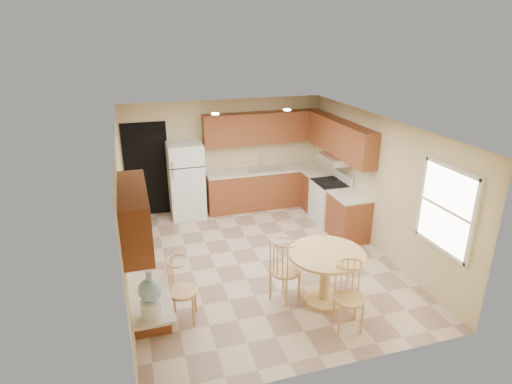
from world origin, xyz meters
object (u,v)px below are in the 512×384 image
object	(u,v)px
stove	(330,202)
dining_table	(326,270)
refrigerator	(186,181)
chair_table_a	(288,267)
chair_desk	(183,287)
chair_table_b	(353,294)
water_crock	(151,297)

from	to	relation	value
stove	dining_table	world-z (taller)	stove
refrigerator	stove	world-z (taller)	refrigerator
dining_table	chair_table_a	bearing A→B (deg)	164.28
chair_table_a	chair_desk	xyz separation A→B (m)	(-1.56, -0.05, -0.02)
chair_table_a	chair_table_b	bearing A→B (deg)	3.80
refrigerator	water_crock	size ratio (longest dim) A/B	2.89
refrigerator	water_crock	world-z (taller)	refrigerator
chair_table_b	water_crock	xyz separation A→B (m)	(-2.61, 0.07, 0.44)
refrigerator	chair_desk	xyz separation A→B (m)	(-0.60, -3.74, -0.25)
chair_table_a	water_crock	world-z (taller)	water_crock
chair_table_a	water_crock	bearing A→B (deg)	-97.66
water_crock	dining_table	bearing A→B (deg)	14.65
chair_table_a	chair_table_b	size ratio (longest dim) A/B	1.02
refrigerator	chair_table_b	distance (m)	4.86
refrigerator	chair_table_a	world-z (taller)	refrigerator
chair_desk	stove	bearing A→B (deg)	140.43
refrigerator	chair_table_b	world-z (taller)	refrigerator
chair_table_b	refrigerator	bearing A→B (deg)	-57.48
refrigerator	water_crock	xyz separation A→B (m)	(-1.05, -4.52, 0.20)
stove	dining_table	bearing A→B (deg)	-117.38
chair_table_a	dining_table	bearing A→B (deg)	44.33
chair_table_a	stove	bearing A→B (deg)	112.37
stove	chair_table_b	xyz separation A→B (m)	(-1.31, -3.37, 0.13)
dining_table	chair_table_a	xyz separation A→B (m)	(-0.55, 0.15, 0.05)
dining_table	chair_desk	world-z (taller)	chair_desk
chair_table_b	chair_desk	bearing A→B (deg)	-7.74
stove	chair_desk	bearing A→B (deg)	-144.02
dining_table	chair_table_a	distance (m)	0.57
chair_table_b	water_crock	distance (m)	2.65
dining_table	chair_desk	xyz separation A→B (m)	(-2.11, 0.11, 0.03)
stove	water_crock	world-z (taller)	water_crock
chair_table_a	chair_table_b	world-z (taller)	chair_table_a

